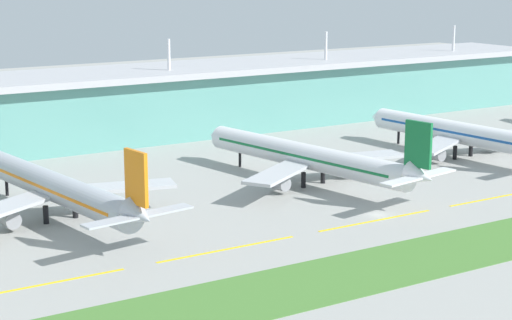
% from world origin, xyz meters
% --- Properties ---
extents(ground_plane, '(600.00, 600.00, 0.00)m').
position_xyz_m(ground_plane, '(0.00, 0.00, 0.00)').
color(ground_plane, '#9E9E99').
extents(terminal_building, '(288.00, 34.00, 29.06)m').
position_xyz_m(terminal_building, '(-0.00, 100.74, 10.23)').
color(terminal_building, '#5B9E93').
rests_on(terminal_building, ground).
extents(airliner_near_middle, '(48.31, 69.57, 18.90)m').
position_xyz_m(airliner_near_middle, '(-56.49, 31.31, 6.46)').
color(airliner_near_middle, '#ADB2BC').
rests_on(airliner_near_middle, ground).
extents(airliner_center, '(48.04, 71.15, 18.90)m').
position_xyz_m(airliner_center, '(2.62, 28.25, 6.46)').
color(airliner_center, silver).
rests_on(airliner_center, ground).
extents(airliner_far_middle, '(48.57, 64.51, 18.90)m').
position_xyz_m(airliner_far_middle, '(53.66, 31.81, 6.45)').
color(airliner_far_middle, white).
rests_on(airliner_far_middle, ground).
extents(taxiway_stripe_west, '(28.00, 0.70, 0.04)m').
position_xyz_m(taxiway_stripe_west, '(-71.00, -3.04, 0.02)').
color(taxiway_stripe_west, yellow).
rests_on(taxiway_stripe_west, ground).
extents(taxiway_stripe_mid_west, '(28.00, 0.70, 0.04)m').
position_xyz_m(taxiway_stripe_mid_west, '(-37.00, -3.04, 0.02)').
color(taxiway_stripe_mid_west, yellow).
rests_on(taxiway_stripe_mid_west, ground).
extents(taxiway_stripe_centre, '(28.00, 0.70, 0.04)m').
position_xyz_m(taxiway_stripe_centre, '(-3.00, -3.04, 0.02)').
color(taxiway_stripe_centre, yellow).
rests_on(taxiway_stripe_centre, ground).
extents(taxiway_stripe_mid_east, '(28.00, 0.70, 0.04)m').
position_xyz_m(taxiway_stripe_mid_east, '(31.00, -3.04, 0.02)').
color(taxiway_stripe_mid_east, yellow).
rests_on(taxiway_stripe_mid_east, ground).
extents(grass_verge, '(300.00, 18.00, 0.10)m').
position_xyz_m(grass_verge, '(0.00, -25.02, 0.05)').
color(grass_verge, '#477A33').
rests_on(grass_verge, ground).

